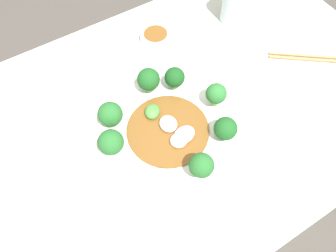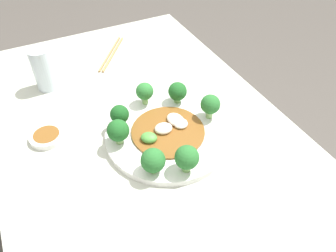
# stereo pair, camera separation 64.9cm
# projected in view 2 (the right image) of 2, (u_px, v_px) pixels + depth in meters

# --- Properties ---
(table) EXTENTS (1.20, 0.72, 0.77)m
(table) POSITION_uv_depth(u_px,v_px,m) (153.00, 219.00, 1.08)
(table) COLOR #B7BCAD
(table) RESTS_ON ground_plane
(plate) EXTENTS (0.31, 0.31, 0.02)m
(plate) POSITION_uv_depth(u_px,v_px,m) (168.00, 134.00, 0.81)
(plate) COLOR white
(plate) RESTS_ON table
(broccoli_southeast) EXTENTS (0.05, 0.05, 0.06)m
(broccoli_southeast) POSITION_uv_depth(u_px,v_px,m) (178.00, 92.00, 0.87)
(broccoli_southeast) COLOR #70A356
(broccoli_southeast) RESTS_ON plate
(broccoli_east) EXTENTS (0.05, 0.05, 0.06)m
(broccoli_east) POSITION_uv_depth(u_px,v_px,m) (145.00, 92.00, 0.86)
(broccoli_east) COLOR #89B76B
(broccoli_east) RESTS_ON plate
(broccoli_south) EXTENTS (0.05, 0.05, 0.07)m
(broccoli_south) POSITION_uv_depth(u_px,v_px,m) (210.00, 105.00, 0.82)
(broccoli_south) COLOR #89B76B
(broccoli_south) RESTS_ON plate
(broccoli_north) EXTENTS (0.05, 0.05, 0.06)m
(broccoli_north) POSITION_uv_depth(u_px,v_px,m) (118.00, 131.00, 0.75)
(broccoli_north) COLOR #89B76B
(broccoli_north) RESTS_ON plate
(broccoli_west) EXTENTS (0.05, 0.05, 0.07)m
(broccoli_west) POSITION_uv_depth(u_px,v_px,m) (187.00, 158.00, 0.69)
(broccoli_west) COLOR #70A356
(broccoli_west) RESTS_ON plate
(broccoli_northeast) EXTENTS (0.05, 0.05, 0.06)m
(broccoli_northeast) POSITION_uv_depth(u_px,v_px,m) (120.00, 115.00, 0.80)
(broccoli_northeast) COLOR #7AAD5B
(broccoli_northeast) RESTS_ON plate
(broccoli_northwest) EXTENTS (0.05, 0.05, 0.06)m
(broccoli_northwest) POSITION_uv_depth(u_px,v_px,m) (153.00, 161.00, 0.69)
(broccoli_northwest) COLOR #70A356
(broccoli_northwest) RESTS_ON plate
(stirfry_center) EXTENTS (0.18, 0.18, 0.02)m
(stirfry_center) POSITION_uv_depth(u_px,v_px,m) (168.00, 129.00, 0.80)
(stirfry_center) COLOR brown
(stirfry_center) RESTS_ON plate
(drinking_glass) EXTENTS (0.06, 0.06, 0.12)m
(drinking_glass) POSITION_uv_depth(u_px,v_px,m) (43.00, 69.00, 0.92)
(drinking_glass) COLOR silver
(drinking_glass) RESTS_ON table
(chopsticks) EXTENTS (0.18, 0.15, 0.01)m
(chopsticks) POSITION_uv_depth(u_px,v_px,m) (112.00, 54.00, 1.09)
(chopsticks) COLOR #AD7F4C
(chopsticks) RESTS_ON table
(sauce_dish) EXTENTS (0.08, 0.08, 0.02)m
(sauce_dish) POSITION_uv_depth(u_px,v_px,m) (47.00, 136.00, 0.80)
(sauce_dish) COLOR white
(sauce_dish) RESTS_ON table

